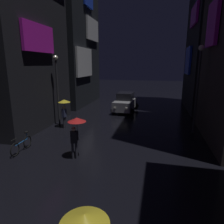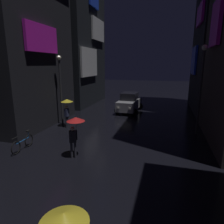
# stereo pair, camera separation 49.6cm
# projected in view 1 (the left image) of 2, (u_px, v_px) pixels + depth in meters

# --- Properties ---
(building_left_mid) EXTENTS (4.25, 7.69, 16.15)m
(building_left_mid) POSITION_uv_depth(u_px,v_px,m) (16.00, 13.00, 13.89)
(building_left_mid) COLOR black
(building_left_mid) RESTS_ON ground
(building_left_far) EXTENTS (4.25, 8.37, 18.86)m
(building_left_far) POSITION_uv_depth(u_px,v_px,m) (71.00, 21.00, 22.43)
(building_left_far) COLOR black
(building_left_far) RESTS_ON ground
(pedestrian_midstreet_left_yellow) EXTENTS (0.90, 0.90, 2.12)m
(pedestrian_midstreet_left_yellow) POSITION_uv_depth(u_px,v_px,m) (64.00, 106.00, 14.68)
(pedestrian_midstreet_left_yellow) COLOR #2D2D38
(pedestrian_midstreet_left_yellow) RESTS_ON ground
(pedestrian_midstreet_centre_red) EXTENTS (0.90, 0.90, 2.12)m
(pedestrian_midstreet_centre_red) POSITION_uv_depth(u_px,v_px,m) (76.00, 127.00, 9.75)
(pedestrian_midstreet_centre_red) COLOR #2D2D38
(pedestrian_midstreet_centre_red) RESTS_ON ground
(bicycle_parked_at_storefront) EXTENTS (0.15, 1.82, 0.96)m
(bicycle_parked_at_storefront) POSITION_uv_depth(u_px,v_px,m) (22.00, 145.00, 10.81)
(bicycle_parked_at_storefront) COLOR black
(bicycle_parked_at_storefront) RESTS_ON ground
(car_distant) EXTENTS (2.41, 4.23, 1.92)m
(car_distant) POSITION_uv_depth(u_px,v_px,m) (125.00, 102.00, 19.98)
(car_distant) COLOR #99999E
(car_distant) RESTS_ON ground
(streetlamp_left_far) EXTENTS (0.36, 0.36, 5.29)m
(streetlamp_left_far) POSITION_uv_depth(u_px,v_px,m) (57.00, 82.00, 15.05)
(streetlamp_left_far) COLOR #2D2D33
(streetlamp_left_far) RESTS_ON ground
(streetlamp_right_far) EXTENTS (0.36, 0.36, 5.83)m
(streetlamp_right_far) POSITION_uv_depth(u_px,v_px,m) (198.00, 80.00, 13.09)
(streetlamp_right_far) COLOR #2D2D33
(streetlamp_right_far) RESTS_ON ground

